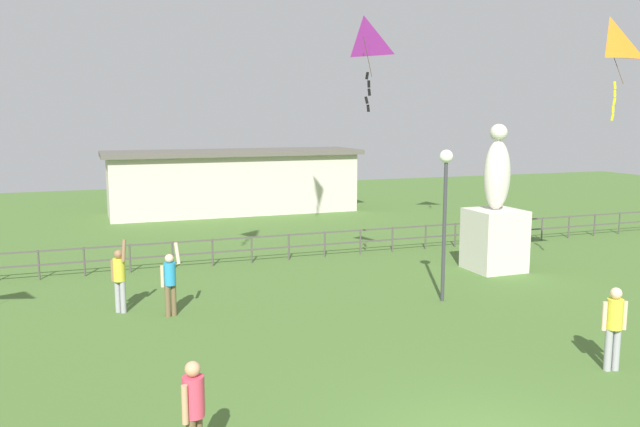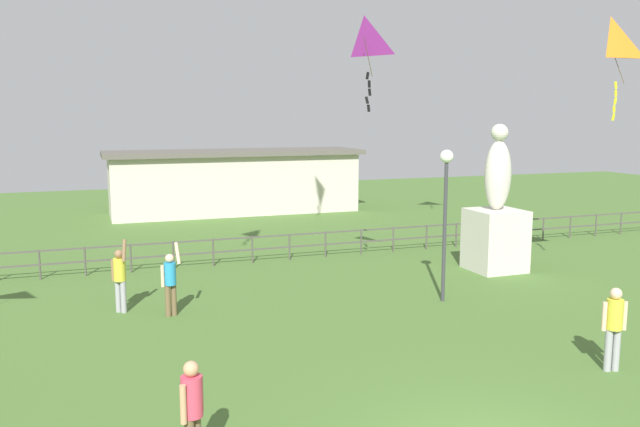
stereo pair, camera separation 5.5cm
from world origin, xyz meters
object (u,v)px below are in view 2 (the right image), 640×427
Objects in this scene: statue_monument at (496,224)px; person_0 at (614,323)px; kite_2 at (610,44)px; person_3 at (192,408)px; person_1 at (120,276)px; person_2 at (170,280)px; kite_4 at (364,40)px; lamppost at (446,191)px.

person_0 is at bearing -109.55° from statue_monument.
person_3 is at bearing -154.99° from kite_2.
person_1 is at bearing -176.77° from statue_monument.
statue_monument is 8.65m from person_0.
person_1 is at bearing 169.65° from kite_2.
person_1 is (-11.95, -0.67, -0.59)m from statue_monument.
person_2 reaches higher than person_0.
person_0 is at bearing -129.89° from kite_2.
kite_4 is at bearing -165.77° from statue_monument.
kite_4 is (5.97, 7.65, 6.15)m from person_3.
kite_4 reaches higher than statue_monument.
statue_monument is at bearing 36.80° from lamppost.
person_1 is 14.79m from kite_2.
kite_4 is (-5.41, -1.37, 5.54)m from statue_monument.
lamppost is 8.91m from person_1.
person_3 is at bearing -94.70° from person_2.
person_2 is 1.15× the size of person_3.
statue_monument is 2.82× the size of person_0.
person_0 is 8.94m from kite_2.
person_3 is at bearing -127.99° from kite_4.
lamppost is 2.52× the size of person_3.
kite_4 reaches higher than lamppost.
person_1 is (-8.44, 1.95, -2.08)m from lamppost.
person_0 is 0.68× the size of kite_4.
lamppost is at bearing -143.20° from statue_monument.
person_1 is 0.70× the size of kite_2.
person_0 is (-2.89, -8.13, -0.58)m from statue_monument.
statue_monument is 1.15× the size of lamppost.
kite_4 is at bearing 0.80° from person_2.
lamppost is 6.28m from kite_2.
kite_2 is (4.21, 5.04, 6.07)m from person_0.
person_2 is 0.68× the size of kite_2.
lamppost is (-3.51, -2.62, 1.50)m from statue_monument.
person_3 is 0.59× the size of kite_2.
statue_monument reaches higher than person_1.
person_1 is 0.78× the size of kite_4.
person_2 is 13.63m from kite_2.
lamppost is 2.44× the size of person_0.
person_3 is 0.66× the size of kite_4.
kite_4 is at bearing 110.42° from person_0.
person_2 is (-10.76, -1.45, -0.61)m from statue_monument.
person_0 is 0.88× the size of person_1.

